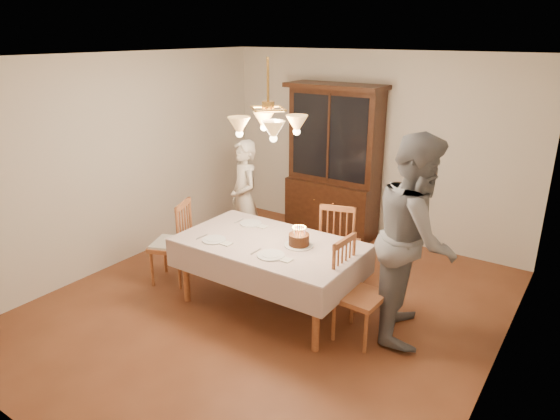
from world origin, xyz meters
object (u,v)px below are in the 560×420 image
Objects in this scene: elderly_woman at (244,199)px; birthday_cake at (299,240)px; china_hutch at (334,164)px; dining_table at (269,248)px; chair_far_side at (339,246)px.

birthday_cake is at bearing -1.04° from elderly_woman.
birthday_cake is (0.78, -2.17, -0.22)m from china_hutch.
china_hutch is 1.47m from elderly_woman.
china_hutch reaches higher than dining_table.
dining_table is 2.33m from china_hutch.
elderly_woman reaches higher than chair_far_side.
china_hutch is 1.40× the size of elderly_woman.
elderly_woman is (-1.06, 0.94, 0.09)m from dining_table.
dining_table is 0.88× the size of china_hutch.
chair_far_side is (0.32, 0.96, -0.24)m from dining_table.
chair_far_side is 1.42m from elderly_woman.
birthday_cake is at bearing 15.43° from dining_table.
dining_table is at bearing -10.66° from elderly_woman.
china_hutch is 2.32m from birthday_cake.
china_hutch is at bearing 121.60° from chair_far_side.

